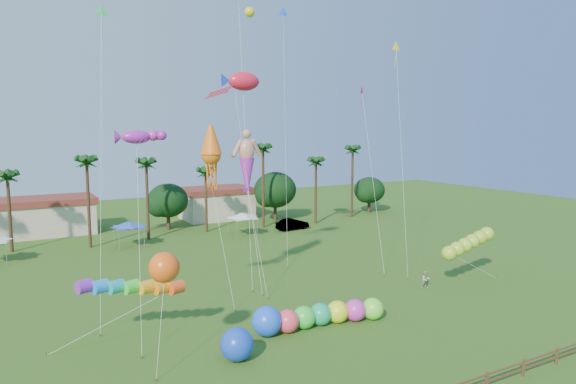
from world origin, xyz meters
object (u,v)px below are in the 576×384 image
car_b (292,224)px  blue_ball (237,344)px  spectator_b (426,279)px  caterpillar_inflatable (315,316)px

car_b → blue_ball: bearing=137.9°
spectator_b → blue_ball: (-19.88, -4.81, 0.22)m
car_b → blue_ball: 40.04m
spectator_b → blue_ball: blue_ball is taller
car_b → caterpillar_inflatable: (-16.02, -30.86, 0.08)m
car_b → caterpillar_inflatable: caterpillar_inflatable is taller
car_b → blue_ball: (-22.78, -32.93, 0.24)m
caterpillar_inflatable → blue_ball: 7.07m
spectator_b → caterpillar_inflatable: caterpillar_inflatable is taller
car_b → spectator_b: size_ratio=2.98×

